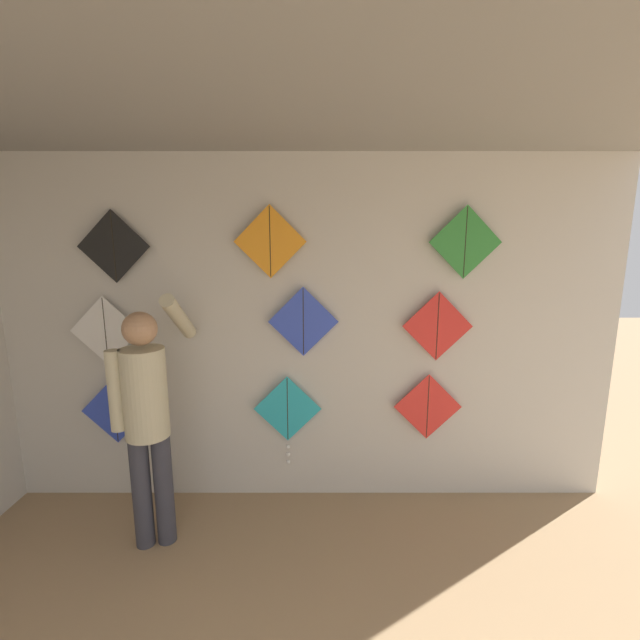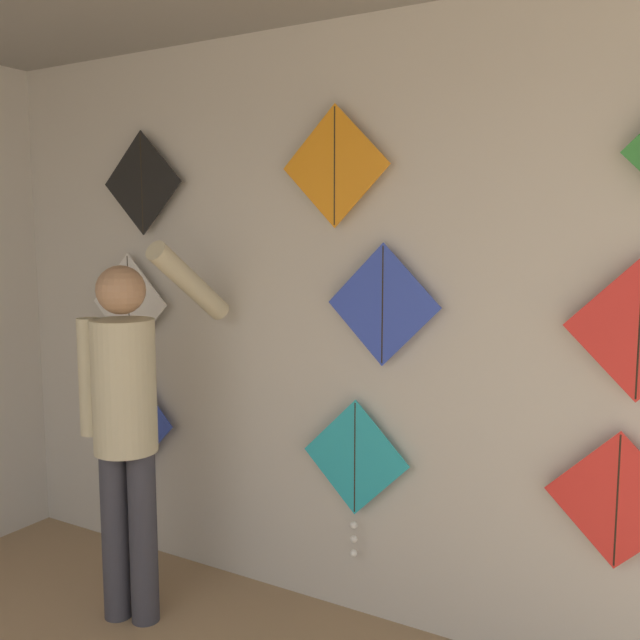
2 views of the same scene
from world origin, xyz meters
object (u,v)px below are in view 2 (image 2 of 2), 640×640
(kite_5, at_px, (640,330))
(shopkeeper, at_px, (127,411))
(kite_2, at_px, (617,501))
(kite_4, at_px, (383,305))
(kite_3, at_px, (129,303))
(kite_6, at_px, (142,183))
(kite_7, at_px, (335,166))
(kite_1, at_px, (355,466))
(kite_0, at_px, (136,421))

(kite_5, bearing_deg, shopkeeper, -165.76)
(kite_2, relative_size, kite_4, 1.00)
(kite_2, relative_size, kite_3, 1.00)
(kite_6, bearing_deg, kite_7, 0.00)
(shopkeeper, xyz_separation_m, kite_3, (-0.51, 0.53, 0.43))
(kite_2, relative_size, kite_7, 1.00)
(kite_1, xyz_separation_m, kite_7, (-0.11, 0.00, 1.38))
(kite_2, bearing_deg, kite_5, 0.00)
(shopkeeper, bearing_deg, kite_3, 118.08)
(kite_0, bearing_deg, kite_2, 0.00)
(kite_0, relative_size, kite_5, 1.00)
(kite_0, xyz_separation_m, kite_7, (1.29, 0.00, 1.36))
(shopkeeper, relative_size, kite_6, 3.26)
(kite_3, bearing_deg, kite_6, 0.00)
(kite_1, xyz_separation_m, kite_6, (-1.30, 0.00, 1.35))
(shopkeeper, height_order, kite_4, shopkeeper)
(kite_1, bearing_deg, kite_2, 0.05)
(shopkeeper, height_order, kite_6, kite_6)
(shopkeeper, distance_m, kite_5, 2.22)
(kite_4, distance_m, kite_7, 0.67)
(kite_0, relative_size, kite_7, 1.00)
(shopkeeper, height_order, kite_3, shopkeeper)
(kite_0, xyz_separation_m, kite_4, (1.54, 0.00, 0.74))
(shopkeeper, height_order, kite_5, shopkeeper)
(kite_1, height_order, kite_4, kite_4)
(kite_3, xyz_separation_m, kite_7, (1.31, 0.00, 0.69))
(kite_0, height_order, kite_6, kite_6)
(kite_2, bearing_deg, kite_0, 180.00)
(shopkeeper, relative_size, kite_4, 3.26)
(kite_4, distance_m, kite_6, 1.55)
(shopkeeper, height_order, kite_1, shopkeeper)
(kite_3, xyz_separation_m, kite_4, (1.56, 0.00, 0.07))
(kite_6, bearing_deg, kite_5, 0.00)
(kite_5, bearing_deg, kite_3, 180.00)
(shopkeeper, height_order, kite_0, shopkeeper)
(shopkeeper, relative_size, kite_1, 2.37)
(kite_2, xyz_separation_m, kite_6, (-2.45, 0.00, 1.29))
(kite_0, distance_m, kite_3, 0.67)
(kite_1, relative_size, kite_4, 1.38)
(kite_4, bearing_deg, kite_0, 180.00)
(kite_2, relative_size, kite_6, 1.00)
(kite_3, height_order, kite_5, kite_5)
(shopkeeper, distance_m, kite_4, 1.28)
(shopkeeper, xyz_separation_m, kite_7, (0.80, 0.53, 1.12))
(kite_1, distance_m, kite_6, 1.87)
(kite_4, relative_size, kite_5, 1.00)
(kite_1, bearing_deg, kite_6, 179.96)
(kite_1, bearing_deg, kite_4, 0.42)
(kite_5, height_order, kite_6, kite_6)
(shopkeeper, xyz_separation_m, kite_2, (2.06, 0.53, -0.20))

